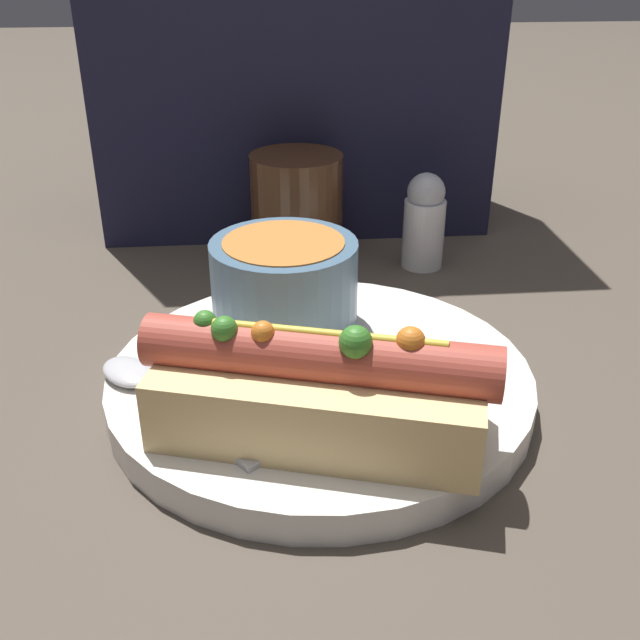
{
  "coord_description": "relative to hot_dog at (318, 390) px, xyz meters",
  "views": [
    {
      "loc": [
        -0.04,
        -0.39,
        0.26
      ],
      "look_at": [
        0.0,
        0.0,
        0.05
      ],
      "focal_mm": 42.0,
      "sensor_mm": 36.0,
      "label": 1
    }
  ],
  "objects": [
    {
      "name": "soup_bowl",
      "position": [
        -0.01,
        0.13,
        0.01
      ],
      "size": [
        0.1,
        0.1,
        0.06
      ],
      "color": "slate",
      "rests_on": "dinner_plate"
    },
    {
      "name": "spoon",
      "position": [
        -0.1,
        0.05,
        -0.02
      ],
      "size": [
        0.1,
        0.12,
        0.01
      ],
      "rotation": [
        0.0,
        0.0,
        2.23
      ],
      "color": "#B7B7BC",
      "rests_on": "dinner_plate"
    },
    {
      "name": "ground_plane",
      "position": [
        0.01,
        0.06,
        -0.05
      ],
      "size": [
        4.0,
        4.0,
        0.0
      ],
      "primitive_type": "plane",
      "color": "#4C4238"
    },
    {
      "name": "hot_dog",
      "position": [
        0.0,
        0.0,
        0.0
      ],
      "size": [
        0.18,
        0.12,
        0.07
      ],
      "rotation": [
        0.0,
        0.0,
        -0.29
      ],
      "color": "#E5C17F",
      "rests_on": "dinner_plate"
    },
    {
      "name": "drinking_glass",
      "position": [
        0.01,
        0.29,
        -0.0
      ],
      "size": [
        0.08,
        0.08,
        0.09
      ],
      "color": "#4C2D19",
      "rests_on": "ground_plane"
    },
    {
      "name": "salt_shaker",
      "position": [
        0.11,
        0.26,
        -0.01
      ],
      "size": [
        0.04,
        0.04,
        0.08
      ],
      "color": "silver",
      "rests_on": "ground_plane"
    },
    {
      "name": "dinner_plate",
      "position": [
        0.01,
        0.06,
        -0.04
      ],
      "size": [
        0.26,
        0.26,
        0.02
      ],
      "color": "white",
      "rests_on": "ground_plane"
    }
  ]
}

